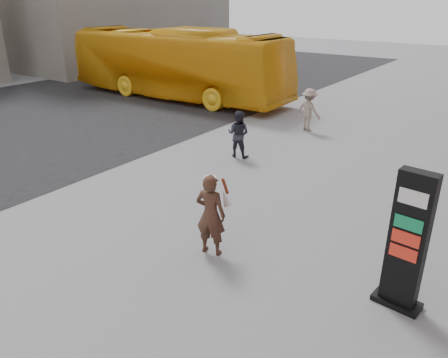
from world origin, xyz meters
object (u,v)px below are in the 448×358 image
Objects in this scene: bus at (176,63)px; pedestrian_b at (309,110)px; info_pylon at (408,242)px; woman at (211,214)px; pedestrian_a at (238,134)px.

bus reaches higher than pedestrian_b.
info_pylon reaches higher than woman.
pedestrian_b is at bearing 130.12° from info_pylon.
woman is 10.00m from pedestrian_b.
pedestrian_a is 4.35m from pedestrian_b.
bus is 8.79m from pedestrian_b.
woman is 1.05× the size of pedestrian_b.
pedestrian_b is (0.54, 4.31, 0.06)m from pedestrian_a.
pedestrian_a is at bearing 150.34° from info_pylon.
woman is at bearing 107.61° from pedestrian_a.
bus is at bearing 4.71° from pedestrian_b.
bus is at bearing -58.94° from woman.
info_pylon is at bearing 175.51° from woman.
bus reaches higher than woman.
bus is (-10.97, 11.39, 0.88)m from woman.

